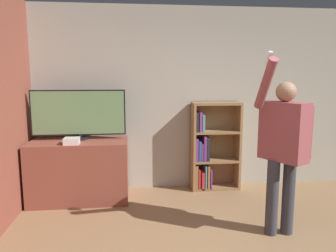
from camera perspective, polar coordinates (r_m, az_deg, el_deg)
The scene contains 6 objects.
wall_back at distance 4.99m, azimuth 5.61°, elevation 4.72°, with size 6.89×0.06×2.70m.
tv_ledge at distance 4.69m, azimuth -15.09°, elevation -7.45°, with size 1.30×0.70×0.83m.
television at distance 4.63m, azimuth -15.30°, elevation 2.07°, with size 1.27×0.22×0.68m.
game_console at distance 4.39m, azimuth -16.44°, elevation -2.52°, with size 0.19×0.17×0.08m.
bookshelf at distance 4.95m, azimuth 7.37°, elevation -4.01°, with size 0.72×0.28×1.31m.
person at distance 3.62m, azimuth 19.46°, elevation -2.87°, with size 0.63×0.58×1.93m.
Camera 1 is at (-1.03, -2.23, 1.70)m, focal length 35.00 mm.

